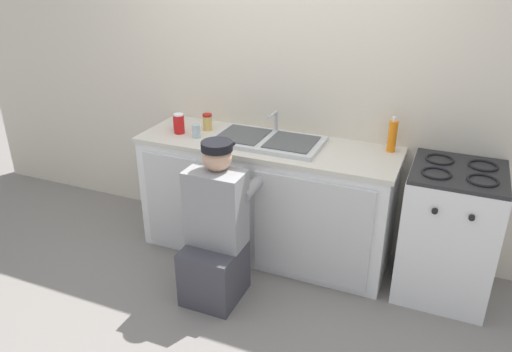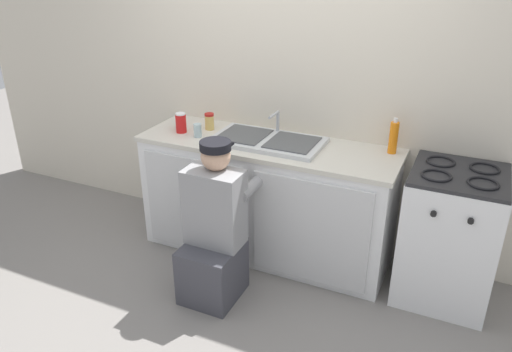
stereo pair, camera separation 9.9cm
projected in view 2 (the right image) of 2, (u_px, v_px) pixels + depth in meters
ground_plane at (250, 268)px, 3.75m from camera, size 12.00×12.00×0.00m
back_wall at (286, 85)px, 3.76m from camera, size 6.00×0.10×2.50m
counter_cabinet at (266, 201)px, 3.80m from camera, size 1.88×0.62×0.87m
countertop at (267, 145)px, 3.62m from camera, size 1.92×0.62×0.03m
sink_double_basin at (268, 140)px, 3.61m from camera, size 0.80×0.44×0.19m
stove_range at (449, 235)px, 3.30m from camera, size 0.59×0.62×0.93m
plumber_person at (214, 235)px, 3.31m from camera, size 0.42×0.61×1.10m
spice_bottle_red at (178, 122)px, 3.88m from camera, size 0.04×0.04×0.10m
soap_bottle_orange at (394, 137)px, 3.39m from camera, size 0.06×0.06×0.25m
condiment_jar at (209, 121)px, 3.85m from camera, size 0.07×0.07×0.13m
soda_cup_red at (181, 123)px, 3.78m from camera, size 0.08×0.08×0.15m
water_glass at (198, 130)px, 3.70m from camera, size 0.06×0.06×0.10m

